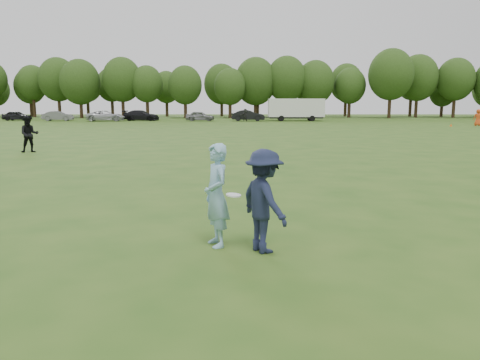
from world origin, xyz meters
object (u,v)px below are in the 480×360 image
(car_d, at_px, (141,115))
(car_f, at_px, (248,116))
(player_far_a, at_px, (29,134))
(player_far_d, at_px, (245,115))
(car_a, at_px, (17,116))
(car_e, at_px, (200,116))
(thrower, at_px, (216,195))
(player_far_c, at_px, (478,118))
(car_c, at_px, (106,116))
(field_cone, at_px, (451,125))
(defender, at_px, (264,201))
(car_b, at_px, (58,116))
(cargo_trailer, at_px, (296,109))

(car_d, xyz_separation_m, car_f, (15.75, -1.43, 0.02))
(player_far_a, bearing_deg, player_far_d, 51.13)
(car_a, relative_size, car_e, 1.01)
(thrower, height_order, car_e, thrower)
(car_a, xyz_separation_m, car_f, (34.32, -1.89, 0.08))
(player_far_c, distance_m, car_f, 29.61)
(car_c, bearing_deg, car_e, -94.86)
(player_far_c, height_order, car_c, player_far_c)
(car_c, bearing_deg, field_cone, -116.73)
(player_far_c, height_order, car_f, player_far_c)
(field_cone, bearing_deg, car_e, 152.49)
(defender, relative_size, car_f, 0.39)
(car_a, bearing_deg, player_far_d, -91.33)
(defender, relative_size, player_far_a, 0.95)
(player_far_a, distance_m, car_e, 43.57)
(thrower, distance_m, car_b, 65.49)
(car_c, bearing_deg, player_far_c, -114.22)
(player_far_a, bearing_deg, defender, -78.41)
(car_e, bearing_deg, player_far_c, -110.19)
(car_b, height_order, field_cone, car_b)
(car_c, xyz_separation_m, car_f, (20.40, 0.55, 0.04))
(defender, height_order, player_far_c, player_far_c)
(car_a, xyz_separation_m, car_d, (18.57, -0.46, 0.06))
(thrower, distance_m, cargo_trailer, 60.66)
(player_far_c, distance_m, car_a, 62.43)
(defender, height_order, car_c, defender)
(cargo_trailer, bearing_deg, field_cone, -45.22)
(car_a, relative_size, field_cone, 13.86)
(defender, distance_m, field_cone, 50.31)
(field_cone, bearing_deg, thrower, -118.39)
(car_a, height_order, field_cone, car_a)
(car_f, xyz_separation_m, field_cone, (22.54, -15.20, -0.64))
(car_a, bearing_deg, player_far_c, -101.77)
(cargo_trailer, bearing_deg, player_far_a, -113.74)
(car_f, xyz_separation_m, cargo_trailer, (6.93, 0.54, 0.99))
(car_f, bearing_deg, car_a, 90.23)
(car_f, bearing_deg, cargo_trailer, -82.19)
(thrower, bearing_deg, player_far_c, 126.82)
(defender, height_order, player_far_d, defender)
(car_b, distance_m, car_e, 20.72)
(player_far_c, bearing_deg, car_e, -6.88)
(player_far_c, height_order, car_d, player_far_c)
(player_far_a, bearing_deg, player_far_c, 13.84)
(defender, distance_m, car_a, 70.40)
(thrower, xyz_separation_m, car_c, (-18.98, 58.99, -0.21))
(car_c, height_order, car_f, car_f)
(player_far_d, bearing_deg, car_c, 156.91)
(car_d, bearing_deg, player_far_d, -92.59)
(car_a, height_order, car_c, car_c)
(player_far_a, bearing_deg, car_a, 92.87)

